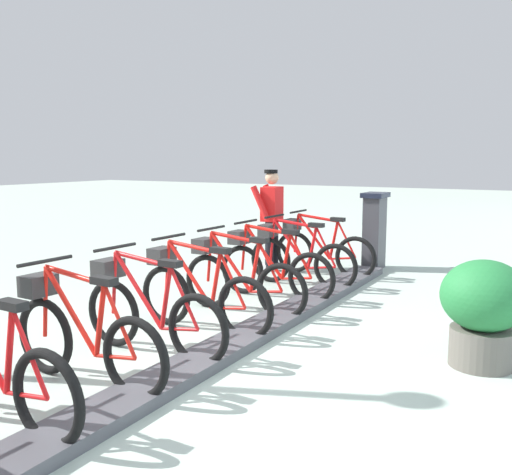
% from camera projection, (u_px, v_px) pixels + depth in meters
% --- Properties ---
extents(ground_plane, '(60.00, 60.00, 0.00)m').
position_uv_depth(ground_plane, '(214.00, 359.00, 5.27)').
color(ground_plane, '#9FAFA2').
extents(dock_rail_base, '(0.44, 9.12, 0.10)m').
position_uv_depth(dock_rail_base, '(214.00, 354.00, 5.27)').
color(dock_rail_base, '#47474C').
rests_on(dock_rail_base, ground).
extents(payment_kiosk, '(0.36, 0.52, 1.28)m').
position_uv_depth(payment_kiosk, '(374.00, 229.00, 9.45)').
color(payment_kiosk, '#38383D').
rests_on(payment_kiosk, ground).
extents(bike_docked_0, '(1.72, 0.54, 1.02)m').
position_uv_depth(bike_docked_0, '(320.00, 249.00, 8.93)').
color(bike_docked_0, black).
rests_on(bike_docked_0, ground).
extents(bike_docked_1, '(1.72, 0.54, 1.02)m').
position_uv_depth(bike_docked_1, '(297.00, 257.00, 8.22)').
color(bike_docked_1, black).
rests_on(bike_docked_1, ground).
extents(bike_docked_2, '(1.72, 0.54, 1.02)m').
position_uv_depth(bike_docked_2, '(271.00, 266.00, 7.50)').
color(bike_docked_2, black).
rests_on(bike_docked_2, ground).
extents(bike_docked_3, '(1.72, 0.54, 1.02)m').
position_uv_depth(bike_docked_3, '(238.00, 278.00, 6.78)').
color(bike_docked_3, black).
rests_on(bike_docked_3, ground).
extents(bike_docked_4, '(1.72, 0.54, 1.02)m').
position_uv_depth(bike_docked_4, '(198.00, 292.00, 6.06)').
color(bike_docked_4, black).
rests_on(bike_docked_4, ground).
extents(bike_docked_5, '(1.72, 0.54, 1.02)m').
position_uv_depth(bike_docked_5, '(147.00, 310.00, 5.35)').
color(bike_docked_5, black).
rests_on(bike_docked_5, ground).
extents(bike_docked_6, '(1.72, 0.54, 1.02)m').
position_uv_depth(bike_docked_6, '(81.00, 334.00, 4.63)').
color(bike_docked_6, black).
rests_on(bike_docked_6, ground).
extents(worker_near_rack, '(0.48, 0.65, 1.66)m').
position_uv_depth(worker_near_rack, '(271.00, 215.00, 9.33)').
color(worker_near_rack, white).
rests_on(worker_near_rack, ground).
extents(planter_bush, '(0.76, 0.76, 0.97)m').
position_uv_depth(planter_bush, '(484.00, 307.00, 5.02)').
color(planter_bush, '#59544C').
rests_on(planter_bush, ground).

